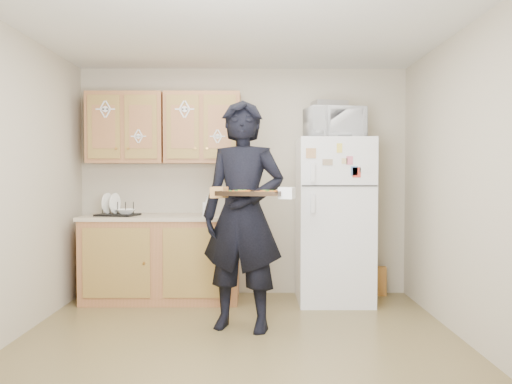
# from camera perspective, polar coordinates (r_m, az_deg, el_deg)

# --- Properties ---
(floor) EXTENTS (3.60, 3.60, 0.00)m
(floor) POSITION_cam_1_polar(r_m,az_deg,el_deg) (3.98, -2.07, -17.47)
(floor) COLOR brown
(floor) RESTS_ON ground
(ceiling) EXTENTS (3.60, 3.60, 0.00)m
(ceiling) POSITION_cam_1_polar(r_m,az_deg,el_deg) (3.94, -2.12, 19.33)
(ceiling) COLOR silver
(ceiling) RESTS_ON wall_back
(wall_back) EXTENTS (3.60, 0.04, 2.50)m
(wall_back) POSITION_cam_1_polar(r_m,az_deg,el_deg) (5.56, -1.44, 1.20)
(wall_back) COLOR #B5AA93
(wall_back) RESTS_ON floor
(wall_front) EXTENTS (3.60, 0.04, 2.50)m
(wall_front) POSITION_cam_1_polar(r_m,az_deg,el_deg) (1.96, -3.94, -0.28)
(wall_front) COLOR #B5AA93
(wall_front) RESTS_ON floor
(wall_right) EXTENTS (0.04, 3.60, 2.50)m
(wall_right) POSITION_cam_1_polar(r_m,az_deg,el_deg) (4.11, 23.87, 0.75)
(wall_right) COLOR #B5AA93
(wall_right) RESTS_ON floor
(refrigerator) EXTENTS (0.75, 0.70, 1.70)m
(refrigerator) POSITION_cam_1_polar(r_m,az_deg,el_deg) (5.27, 8.86, -3.22)
(refrigerator) COLOR white
(refrigerator) RESTS_ON floor
(base_cabinet) EXTENTS (1.60, 0.60, 0.86)m
(base_cabinet) POSITION_cam_1_polar(r_m,az_deg,el_deg) (5.40, -10.65, -7.60)
(base_cabinet) COLOR #915E32
(base_cabinet) RESTS_ON floor
(countertop) EXTENTS (1.64, 0.64, 0.04)m
(countertop) POSITION_cam_1_polar(r_m,az_deg,el_deg) (5.34, -10.68, -2.84)
(countertop) COLOR beige
(countertop) RESTS_ON base_cabinet
(upper_cab_left) EXTENTS (0.80, 0.33, 0.75)m
(upper_cab_left) POSITION_cam_1_polar(r_m,az_deg,el_deg) (5.57, -14.57, 7.06)
(upper_cab_left) COLOR #915E32
(upper_cab_left) RESTS_ON wall_back
(upper_cab_right) EXTENTS (0.80, 0.33, 0.75)m
(upper_cab_right) POSITION_cam_1_polar(r_m,az_deg,el_deg) (5.42, -6.08, 7.25)
(upper_cab_right) COLOR #915E32
(upper_cab_right) RESTS_ON wall_back
(cereal_box) EXTENTS (0.20, 0.07, 0.32)m
(cereal_box) POSITION_cam_1_polar(r_m,az_deg,el_deg) (5.71, 13.64, -9.86)
(cereal_box) COLOR gold
(cereal_box) RESTS_ON floor
(person) EXTENTS (0.81, 0.65, 1.96)m
(person) POSITION_cam_1_polar(r_m,az_deg,el_deg) (4.26, -1.49, -2.70)
(person) COLOR black
(person) RESTS_ON floor
(baking_tray) EXTENTS (0.58, 0.49, 0.04)m
(baking_tray) POSITION_cam_1_polar(r_m,az_deg,el_deg) (3.96, -0.42, -0.22)
(baking_tray) COLOR black
(baking_tray) RESTS_ON person
(pizza_front_left) EXTENTS (0.17, 0.17, 0.02)m
(pizza_front_left) POSITION_cam_1_polar(r_m,az_deg,el_deg) (3.91, -2.40, 0.01)
(pizza_front_left) COLOR orange
(pizza_front_left) RESTS_ON baking_tray
(pizza_front_right) EXTENTS (0.17, 0.17, 0.02)m
(pizza_front_right) POSITION_cam_1_polar(r_m,az_deg,el_deg) (3.85, 0.91, -0.02)
(pizza_front_right) COLOR orange
(pizza_front_right) RESTS_ON baking_tray
(pizza_back_left) EXTENTS (0.17, 0.17, 0.02)m
(pizza_back_left) POSITION_cam_1_polar(r_m,az_deg,el_deg) (4.07, -1.67, 0.09)
(pizza_back_left) COLOR orange
(pizza_back_left) RESTS_ON baking_tray
(pizza_back_right) EXTENTS (0.17, 0.17, 0.02)m
(pizza_back_right) POSITION_cam_1_polar(r_m,az_deg,el_deg) (4.01, 1.52, 0.06)
(pizza_back_right) COLOR orange
(pizza_back_right) RESTS_ON baking_tray
(microwave) EXTENTS (0.63, 0.49, 0.31)m
(microwave) POSITION_cam_1_polar(r_m,az_deg,el_deg) (5.22, 8.93, 7.79)
(microwave) COLOR white
(microwave) RESTS_ON refrigerator
(foil_pan) EXTENTS (0.37, 0.29, 0.07)m
(foil_pan) POSITION_cam_1_polar(r_m,az_deg,el_deg) (5.27, 8.36, 9.84)
(foil_pan) COLOR #B6B6BD
(foil_pan) RESTS_ON microwave
(dish_rack) EXTENTS (0.45, 0.37, 0.16)m
(dish_rack) POSITION_cam_1_polar(r_m,az_deg,el_deg) (5.39, -15.52, -1.79)
(dish_rack) COLOR black
(dish_rack) RESTS_ON countertop
(bowl) EXTENTS (0.25, 0.25, 0.05)m
(bowl) POSITION_cam_1_polar(r_m,az_deg,el_deg) (5.37, -14.65, -2.16)
(bowl) COLOR white
(bowl) RESTS_ON dish_rack
(soap_bottle) EXTENTS (0.10, 0.11, 0.21)m
(soap_bottle) POSITION_cam_1_polar(r_m,az_deg,el_deg) (5.16, -5.61, -1.59)
(soap_bottle) COLOR white
(soap_bottle) RESTS_ON countertop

